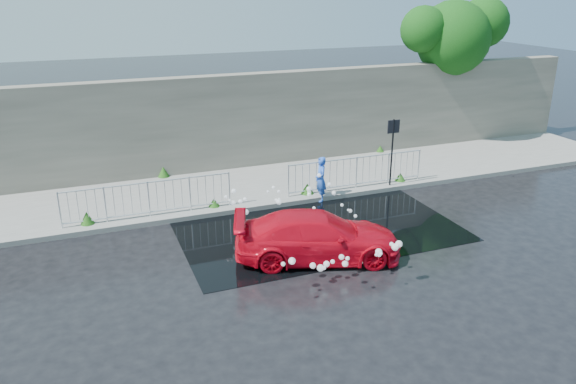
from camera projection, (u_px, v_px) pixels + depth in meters
The scene contains 13 objects.
ground at pixel (315, 244), 15.49m from camera, with size 90.00×90.00×0.00m, color black.
pavement at pixel (258, 185), 19.83m from camera, with size 30.00×4.00×0.15m, color slate.
curb at pixel (278, 204), 18.08m from camera, with size 30.00×0.25×0.16m, color slate.
retaining_wall at pixel (239, 121), 21.12m from camera, with size 30.00×0.60×3.50m, color #58544A.
puddle at pixel (317, 228), 16.53m from camera, with size 8.00×5.00×0.01m, color black.
sign_post at pixel (393, 142), 19.02m from camera, with size 0.45×0.06×2.50m.
tree at pixel (455, 34), 23.56m from camera, with size 5.02×3.13×6.27m.
railing_left at pixel (149, 198), 16.80m from camera, with size 5.05×0.05×1.10m.
railing_right at pixel (356, 171), 19.18m from camera, with size 5.05×0.05×1.10m.
weeds at pixel (248, 185), 19.15m from camera, with size 12.17×3.93×0.38m.
water_spray at pixel (309, 228), 14.85m from camera, with size 3.58×5.55×1.05m.
red_car at pixel (318, 236), 14.50m from camera, with size 1.74×4.29×1.25m, color red.
person at pixel (321, 179), 18.36m from camera, with size 0.55×0.36×1.50m, color blue.
Camera 1 is at (-5.77, -12.79, 6.77)m, focal length 35.00 mm.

